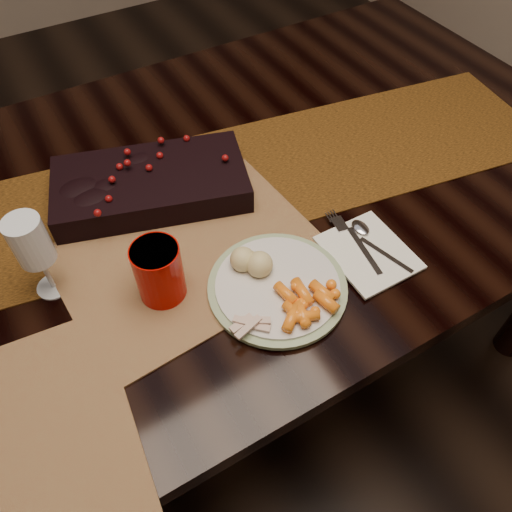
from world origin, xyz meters
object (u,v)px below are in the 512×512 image
dinner_plate (277,286)px  centerpiece (150,181)px  turkey_shreds (249,322)px  red_cup (159,272)px  mashed_potatoes (247,265)px  placemat_main (191,255)px  napkin (368,252)px  dining_table (221,291)px  wine_glass (38,257)px  baby_carrots (301,295)px

dinner_plate → centerpiece: bearing=106.2°
turkey_shreds → red_cup: size_ratio=0.71×
dinner_plate → mashed_potatoes: 0.06m
mashed_potatoes → turkey_shreds: (-0.05, -0.09, -0.01)m
placemat_main → mashed_potatoes: (0.06, -0.10, 0.04)m
turkey_shreds → napkin: 0.27m
dining_table → napkin: napkin is taller
placemat_main → red_cup: size_ratio=4.18×
centerpiece → placemat_main: size_ratio=0.82×
centerpiece → wine_glass: bearing=-152.3°
mashed_potatoes → red_cup: size_ratio=0.72×
centerpiece → mashed_potatoes: size_ratio=4.78×
mashed_potatoes → turkey_shreds: 0.11m
placemat_main → baby_carrots: baby_carrots is taller
red_cup → dinner_plate: bearing=-28.5°
dining_table → mashed_potatoes: bearing=-101.9°
dinner_plate → baby_carrots: size_ratio=1.98×
placemat_main → napkin: (0.28, -0.16, 0.00)m
dinner_plate → napkin: 0.19m
mashed_potatoes → turkey_shreds: size_ratio=1.01×
centerpiece → wine_glass: 0.27m
napkin → mashed_potatoes: bearing=164.0°
centerpiece → turkey_shreds: (0.01, -0.37, -0.01)m
centerpiece → turkey_shreds: 0.37m
wine_glass → turkey_shreds: bearing=-44.5°
dinner_plate → turkey_shreds: 0.10m
turkey_shreds → placemat_main: bearing=94.4°
turkey_shreds → red_cup: 0.17m
dining_table → turkey_shreds: size_ratio=23.15×
mashed_potatoes → napkin: bearing=-16.1°
centerpiece → wine_glass: (-0.24, -0.12, 0.04)m
dining_table → mashed_potatoes: 0.49m
baby_carrots → wine_glass: (-0.35, 0.25, 0.05)m
dining_table → dinner_plate: dinner_plate is taller
turkey_shreds → napkin: size_ratio=0.49×
napkin → dining_table: bearing=118.2°
placemat_main → dinner_plate: size_ratio=1.91×
red_cup → wine_glass: 0.19m
baby_carrots → mashed_potatoes: bearing=118.3°
mashed_potatoes → dinner_plate: bearing=-55.2°
turkey_shreds → dinner_plate: bearing=29.5°
centerpiece → turkey_shreds: size_ratio=4.81×
red_cup → placemat_main: bearing=34.4°
wine_glass → napkin: bearing=-22.6°
mashed_potatoes → turkey_shreds: mashed_potatoes is taller
placemat_main → baby_carrots: size_ratio=3.78×
baby_carrots → mashed_potatoes: size_ratio=1.55×
baby_carrots → centerpiece: bearing=106.8°
mashed_potatoes → red_cup: 0.15m
turkey_shreds → wine_glass: (-0.25, 0.25, 0.05)m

